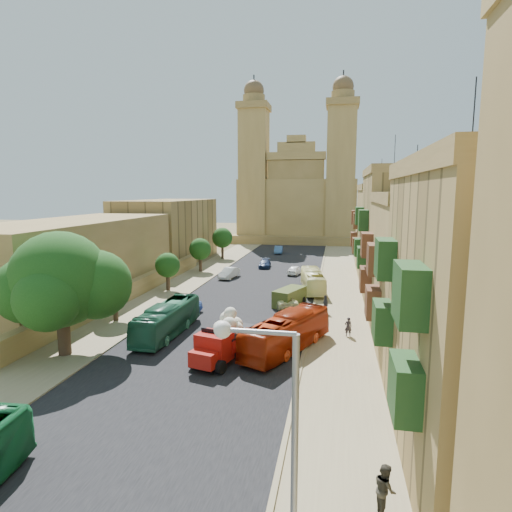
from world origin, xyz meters
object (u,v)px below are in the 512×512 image
at_px(car_cream, 284,300).
at_px(car_white_b, 295,270).
at_px(olive_pickup, 290,297).
at_px(pedestrian_b, 385,489).
at_px(bus_cream_east, 313,281).
at_px(car_blue_a, 184,308).
at_px(car_blue_b, 278,250).
at_px(ficus_tree, 61,283).
at_px(pedestrian_c, 325,304).
at_px(street_tree_a, 114,286).
at_px(red_truck, 224,338).
at_px(car_white_a, 229,273).
at_px(car_dkblue, 265,264).
at_px(street_tree_d, 222,238).
at_px(street_tree_c, 200,249).
at_px(bus_green_north, 167,319).
at_px(streetlamp, 275,442).
at_px(church, 298,199).
at_px(pedestrian_a, 348,327).
at_px(bus_red_east, 287,333).
at_px(street_tree_b, 168,265).

bearing_deg(car_cream, car_white_b, -107.75).
height_order(olive_pickup, pedestrian_b, pedestrian_b).
relative_size(bus_cream_east, car_blue_a, 2.14).
relative_size(car_cream, car_blue_b, 1.07).
relative_size(ficus_tree, car_white_b, 2.40).
xyz_separation_m(olive_pickup, pedestrian_c, (3.63, -2.25, 0.03)).
height_order(street_tree_a, red_truck, street_tree_a).
relative_size(car_white_a, car_dkblue, 1.03).
height_order(street_tree_d, car_dkblue, street_tree_d).
bearing_deg(street_tree_c, bus_green_north, -77.36).
height_order(streetlamp, car_blue_a, streetlamp).
distance_m(church, olive_pickup, 59.43).
relative_size(street_tree_a, car_cream, 1.06).
distance_m(car_blue_a, pedestrian_a, 14.99).
xyz_separation_m(red_truck, car_white_b, (1.80, 31.08, -0.89)).
bearing_deg(streetlamp, bus_red_east, 95.70).
distance_m(bus_cream_east, car_blue_a, 16.46).
relative_size(bus_green_north, car_white_b, 2.52).
distance_m(car_blue_a, car_white_b, 23.20).
distance_m(street_tree_c, car_white_b, 13.80).
bearing_deg(car_cream, pedestrian_c, 136.56).
relative_size(red_truck, pedestrian_a, 4.02).
bearing_deg(street_tree_c, car_cream, -49.39).
bearing_deg(bus_cream_east, ficus_tree, 45.73).
xyz_separation_m(bus_green_north, pedestrian_b, (15.00, -16.64, -0.34)).
bearing_deg(bus_red_east, car_white_b, -62.28).
distance_m(street_tree_a, car_white_a, 20.91).
relative_size(olive_pickup, car_dkblue, 1.11).
xyz_separation_m(street_tree_a, pedestrian_b, (21.00, -19.38, -2.19)).
bearing_deg(street_tree_a, street_tree_b, 90.00).
xyz_separation_m(ficus_tree, car_white_b, (12.97, 32.27, -4.52)).
distance_m(street_tree_b, car_blue_a, 11.15).
height_order(car_blue_b, pedestrian_a, pedestrian_a).
height_order(bus_cream_east, car_blue_a, bus_cream_east).
distance_m(street_tree_d, car_dkblue, 11.54).
relative_size(church, ficus_tree, 4.17).
height_order(bus_cream_east, car_white_a, bus_cream_east).
relative_size(street_tree_c, car_white_a, 1.14).
height_order(street_tree_b, car_white_a, street_tree_b).
bearing_deg(car_white_a, street_tree_d, 118.18).
relative_size(bus_cream_east, pedestrian_c, 5.03).
height_order(church, car_blue_a, church).
distance_m(street_tree_a, car_cream, 16.19).
xyz_separation_m(bus_red_east, car_cream, (-1.67, 11.92, -0.71)).
distance_m(street_tree_c, bus_red_east, 32.50).
distance_m(street_tree_d, pedestrian_c, 35.41).
relative_size(bus_red_east, car_white_a, 2.26).
xyz_separation_m(street_tree_b, car_white_b, (13.55, 12.28, -2.31)).
height_order(car_blue_a, car_dkblue, car_blue_a).
bearing_deg(ficus_tree, car_white_a, 80.60).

